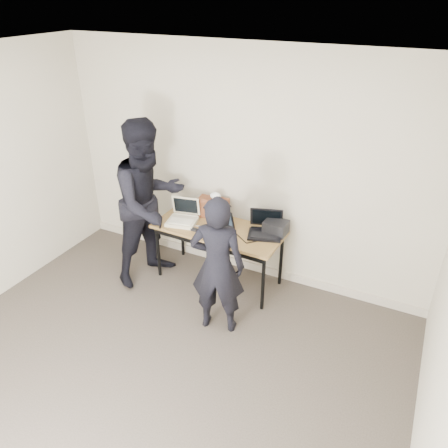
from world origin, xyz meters
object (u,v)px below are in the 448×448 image
Objects in this scene: equipment_box at (276,227)px; leather_satchel at (213,207)px; laptop_center at (217,225)px; desk at (218,233)px; person_observer at (150,203)px; laptop_right at (265,228)px; laptop_beige at (183,218)px; person_typist at (217,266)px.

leather_satchel is at bearing 177.47° from equipment_box.
laptop_center reaches higher than equipment_box.
desk is 0.77× the size of person_observer.
laptop_right is 1.78× the size of equipment_box.
person_typist is (0.81, -0.69, -0.02)m from laptop_beige.
laptop_center is 0.33m from leather_satchel.
laptop_right is at bearing -114.81° from person_typist.
laptop_beige is (-0.44, -0.04, 0.11)m from desk.
laptop_beige is at bearing -54.60° from person_typist.
laptop_center is (0.01, -0.03, 0.11)m from desk.
laptop_beige is at bearing -173.26° from desk.
laptop_right reaches higher than laptop_center.
equipment_box is 0.17× the size of person_typist.
equipment_box is 0.96m from person_typist.
equipment_box is (0.62, 0.22, 0.02)m from laptop_center.
person_typist is at bearing -117.67° from laptop_right.
laptop_right is 1.21× the size of leather_satchel.
laptop_right is (0.52, 0.17, 0.01)m from laptop_center.
desk is at bearing -54.57° from person_observer.
person_typist reaches higher than leather_satchel.
equipment_box is 1.47m from person_observer.
laptop_right is 1.35m from person_observer.
person_observer is (-1.13, 0.50, 0.23)m from person_typist.
desk is 0.46m from laptop_beige.
laptop_beige is at bearing -40.73° from person_observer.
desk is at bearing 177.31° from laptop_right.
desk is 0.67m from equipment_box.
equipment_box is (1.07, 0.23, 0.02)m from laptop_beige.
laptop_beige is 0.38m from leather_satchel.
leather_satchel is at bearing -74.50° from person_typist.
laptop_right reaches higher than equipment_box.
person_typist reaches higher than laptop_center.
laptop_right is 0.23× the size of person_observer.
person_observer reaches higher than equipment_box.
person_typist reaches higher than desk.
desk is 1.01× the size of person_typist.
laptop_center is at bearing -59.08° from leather_satchel.
person_observer is at bearing -163.26° from equipment_box.
person_observer reaches higher than laptop_beige.
person_observer reaches higher than person_typist.
equipment_box is (0.81, -0.04, -0.05)m from leather_satchel.
desk is at bearing -77.53° from person_typist.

